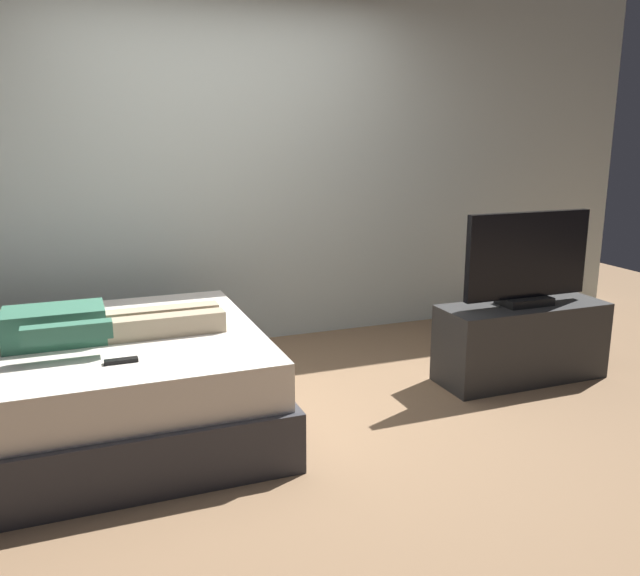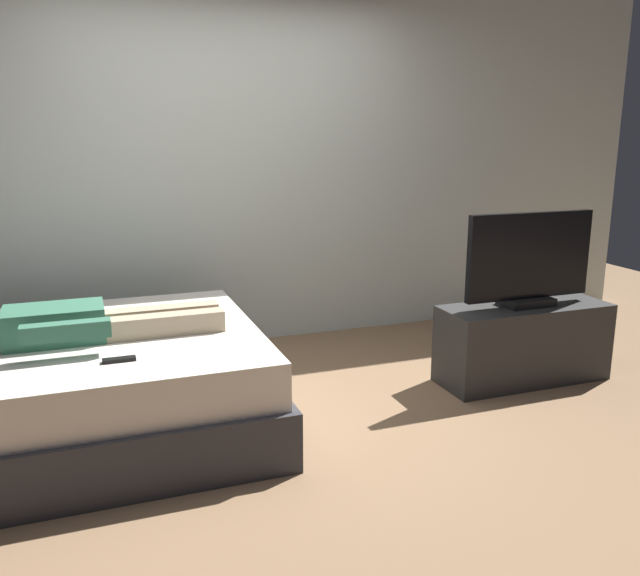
# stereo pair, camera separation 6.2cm
# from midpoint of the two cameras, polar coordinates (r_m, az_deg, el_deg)

# --- Properties ---
(ground_plane) EXTENTS (10.00, 10.00, 0.00)m
(ground_plane) POSITION_cam_midpoint_polar(r_m,az_deg,el_deg) (3.66, -2.80, -11.99)
(ground_plane) COLOR #8C6B4C
(back_wall) EXTENTS (6.40, 0.10, 2.80)m
(back_wall) POSITION_cam_midpoint_polar(r_m,az_deg,el_deg) (4.98, -4.56, 11.44)
(back_wall) COLOR silver
(back_wall) RESTS_ON ground
(bed) EXTENTS (1.92, 1.60, 0.54)m
(bed) POSITION_cam_midpoint_polar(r_m,az_deg,el_deg) (3.69, -20.46, -8.21)
(bed) COLOR #333338
(bed) RESTS_ON ground
(person) EXTENTS (1.26, 0.46, 0.18)m
(person) POSITION_cam_midpoint_polar(r_m,az_deg,el_deg) (3.53, -20.45, -3.06)
(person) COLOR #387056
(person) RESTS_ON bed
(remote) EXTENTS (0.15, 0.04, 0.02)m
(remote) POSITION_cam_midpoint_polar(r_m,az_deg,el_deg) (3.17, -17.44, -6.06)
(remote) COLOR black
(remote) RESTS_ON bed
(tv_stand) EXTENTS (1.10, 0.40, 0.50)m
(tv_stand) POSITION_cam_midpoint_polar(r_m,az_deg,el_deg) (4.43, 16.69, -4.50)
(tv_stand) COLOR #2D2D2D
(tv_stand) RESTS_ON ground
(tv) EXTENTS (0.88, 0.20, 0.59)m
(tv) POSITION_cam_midpoint_polar(r_m,az_deg,el_deg) (4.30, 17.17, 2.30)
(tv) COLOR black
(tv) RESTS_ON tv_stand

